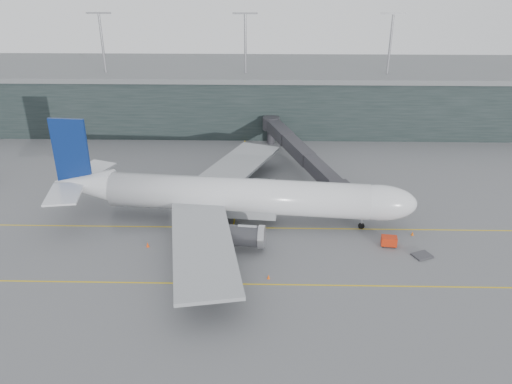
{
  "coord_description": "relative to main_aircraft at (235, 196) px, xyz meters",
  "views": [
    {
      "loc": [
        10.45,
        -76.82,
        40.27
      ],
      "look_at": [
        8.78,
        -4.0,
        6.59
      ],
      "focal_mm": 35.0,
      "sensor_mm": 36.0,
      "label": 1
    }
  ],
  "objects": [
    {
      "name": "taxiline_lead_main",
      "position": [
        -0.27,
        21.85,
        -4.81
      ],
      "size": [
        0.25,
        60.0,
        0.02
      ],
      "primitive_type": "cube",
      "color": "gold",
      "rests_on": "ground"
    },
    {
      "name": "ground",
      "position": [
        -5.27,
        1.85,
        -4.82
      ],
      "size": [
        320.0,
        320.0,
        0.0
      ],
      "primitive_type": "plane",
      "color": "#5A5A5F",
      "rests_on": "ground"
    },
    {
      "name": "uld_c",
      "position": [
        -6.16,
        12.73,
        -3.89
      ],
      "size": [
        2.05,
        1.7,
        1.76
      ],
      "rotation": [
        0.0,
        0.0,
        -0.08
      ],
      "color": "#313236",
      "rests_on": "ground"
    },
    {
      "name": "taxiline_b",
      "position": [
        -5.27,
        -18.15,
        -4.81
      ],
      "size": [
        160.0,
        0.25,
        0.02
      ],
      "primitive_type": "cube",
      "color": "gold",
      "rests_on": "ground"
    },
    {
      "name": "cone_tail",
      "position": [
        -13.18,
        -8.62,
        -4.42
      ],
      "size": [
        0.5,
        0.5,
        0.8
      ],
      "primitive_type": "cone",
      "color": "#E6430C",
      "rests_on": "ground"
    },
    {
      "name": "cone_nose",
      "position": [
        28.91,
        -4.05,
        -4.46
      ],
      "size": [
        0.45,
        0.45,
        0.71
      ],
      "primitive_type": "cone",
      "color": "#CB540B",
      "rests_on": "ground"
    },
    {
      "name": "main_aircraft",
      "position": [
        0.0,
        0.0,
        0.0
      ],
      "size": [
        61.24,
        57.29,
        17.16
      ],
      "rotation": [
        0.0,
        0.0,
        -0.1
      ],
      "color": "silver",
      "rests_on": "ground"
    },
    {
      "name": "cone_wing_port",
      "position": [
        4.55,
        12.9,
        -4.45
      ],
      "size": [
        0.46,
        0.46,
        0.73
      ],
      "primitive_type": "cone",
      "color": "orange",
      "rests_on": "ground"
    },
    {
      "name": "baggage_dolly",
      "position": [
        28.7,
        -10.42,
        -4.66
      ],
      "size": [
        3.3,
        3.03,
        0.27
      ],
      "primitive_type": "cube",
      "rotation": [
        0.0,
        0.0,
        0.42
      ],
      "color": "#343338",
      "rests_on": "ground"
    },
    {
      "name": "taxiline_a",
      "position": [
        -5.27,
        -2.15,
        -4.81
      ],
      "size": [
        160.0,
        0.25,
        0.02
      ],
      "primitive_type": "cube",
      "color": "gold",
      "rests_on": "ground"
    },
    {
      "name": "terminal",
      "position": [
        -5.27,
        59.84,
        2.8
      ],
      "size": [
        240.0,
        36.0,
        29.0
      ],
      "color": "black",
      "rests_on": "ground"
    },
    {
      "name": "cone_wing_stbd",
      "position": [
        5.59,
        -16.77,
        -4.48
      ],
      "size": [
        0.42,
        0.42,
        0.66
      ],
      "primitive_type": "cone",
      "color": "#EA530D",
      "rests_on": "ground"
    },
    {
      "name": "uld_b",
      "position": [
        -6.86,
        14.17,
        -3.95
      ],
      "size": [
        2.21,
        2.01,
        1.64
      ],
      "rotation": [
        0.0,
        0.0,
        -0.37
      ],
      "color": "#313236",
      "rests_on": "ground"
    },
    {
      "name": "jet_bridge",
      "position": [
        12.94,
        24.42,
        0.07
      ],
      "size": [
        15.29,
        44.78,
        6.53
      ],
      "rotation": [
        0.0,
        0.0,
        0.29
      ],
      "color": "#2B2B30",
      "rests_on": "ground"
    },
    {
      "name": "uld_a",
      "position": [
        -10.48,
        11.93,
        -3.84
      ],
      "size": [
        2.33,
        2.01,
        1.87
      ],
      "rotation": [
        0.0,
        0.0,
        -0.2
      ],
      "color": "#313236",
      "rests_on": "ground"
    },
    {
      "name": "gse_cart",
      "position": [
        24.31,
        -7.48,
        -3.92
      ],
      "size": [
        2.55,
        1.81,
        1.62
      ],
      "rotation": [
        0.0,
        0.0,
        -0.13
      ],
      "color": "red",
      "rests_on": "ground"
    }
  ]
}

